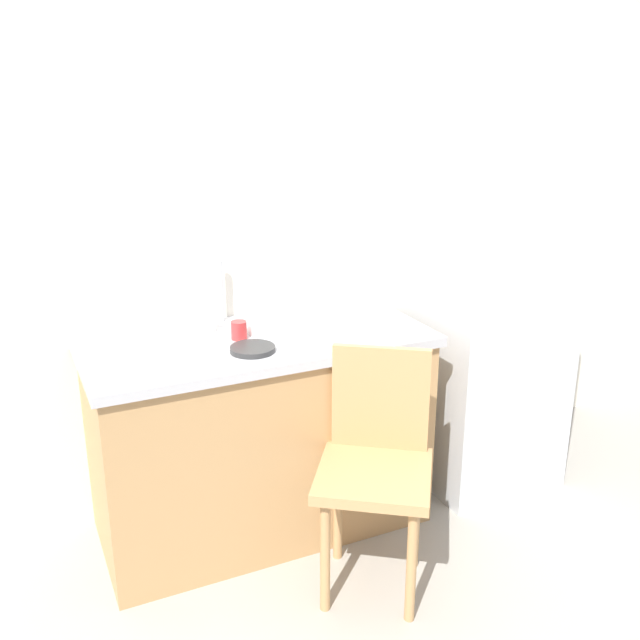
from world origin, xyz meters
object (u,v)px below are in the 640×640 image
dish_tray (281,324)px  chair (376,460)px  cup_white (207,322)px  cup_red (239,330)px  hotplate (253,349)px  refrigerator (481,335)px

dish_tray → chair: bearing=-76.0°
chair → cup_white: size_ratio=10.40×
dish_tray → cup_red: (-0.19, -0.04, 0.01)m
chair → hotplate: chair is taller
dish_tray → hotplate: bearing=-135.3°
hotplate → refrigerator: bearing=6.5°
chair → cup_white: bearing=157.8°
dish_tray → cup_red: 0.20m
dish_tray → cup_white: size_ratio=3.27×
hotplate → cup_white: (-0.09, 0.28, 0.03)m
refrigerator → hotplate: bearing=-173.5°
chair → cup_red: (-0.33, 0.52, 0.38)m
refrigerator → chair: bearing=-149.0°
chair → hotplate: size_ratio=5.24×
cup_red → chair: bearing=-57.5°
hotplate → cup_red: 0.16m
dish_tray → cup_white: 0.30m
dish_tray → hotplate: size_ratio=1.65×
hotplate → chair: bearing=-48.0°
dish_tray → hotplate: 0.27m
cup_red → cup_white: (-0.09, 0.13, 0.01)m
refrigerator → chair: refrigerator is taller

